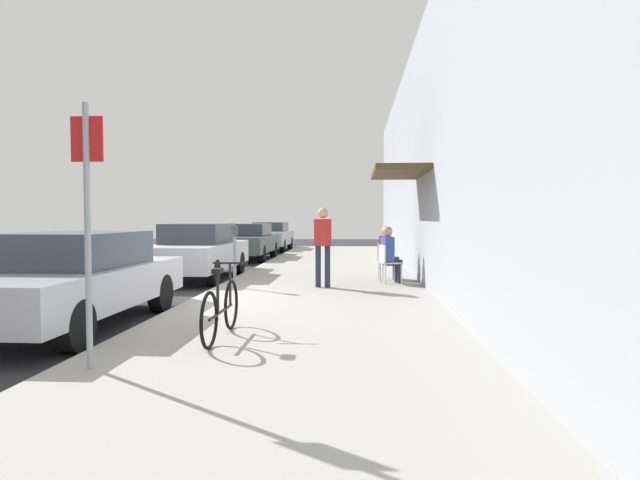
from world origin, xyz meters
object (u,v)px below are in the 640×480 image
object	(u,v)px
parked_car_0	(73,278)
seated_patron_0	(390,253)
cafe_chair_1	(385,258)
seated_patron_1	(388,250)
parked_car_2	(248,241)
street_sign	(88,214)
parked_car_3	(270,236)
parking_meter	(235,252)
pedestrian_standing	(323,241)
bicycle_0	(221,309)
parked_car_1	(197,251)
cafe_chair_0	(387,261)

from	to	relation	value
parked_car_0	seated_patron_0	xyz separation A→B (m)	(4.91, 4.59, 0.10)
cafe_chair_1	seated_patron_1	world-z (taller)	seated_patron_1
parked_car_2	street_sign	size ratio (longest dim) A/B	1.69
parked_car_3	seated_patron_1	world-z (taller)	seated_patron_1
parking_meter	seated_patron_1	world-z (taller)	parking_meter
cafe_chair_1	pedestrian_standing	size ratio (longest dim) A/B	0.51
bicycle_0	seated_patron_0	bearing A→B (deg)	66.62
parked_car_0	pedestrian_standing	xyz separation A→B (m)	(3.42, 3.75, 0.40)
seated_patron_0	parked_car_2	bearing A→B (deg)	122.15
parked_car_1	pedestrian_standing	world-z (taller)	pedestrian_standing
seated_patron_1	parked_car_3	bearing A→B (deg)	111.54
bicycle_0	pedestrian_standing	bearing A→B (deg)	78.72
cafe_chair_1	parking_meter	bearing A→B (deg)	-151.34
cafe_chair_0	seated_patron_1	world-z (taller)	seated_patron_1
parked_car_1	bicycle_0	world-z (taller)	parked_car_1
cafe_chair_1	seated_patron_0	bearing A→B (deg)	-85.94
parked_car_0	parked_car_2	world-z (taller)	parked_car_0
parked_car_3	parking_meter	distance (m)	14.30
parked_car_1	seated_patron_0	world-z (taller)	parked_car_1
parked_car_1	parked_car_3	size ratio (longest dim) A/B	1.00
seated_patron_0	parking_meter	bearing A→B (deg)	-163.44
parked_car_2	cafe_chair_0	world-z (taller)	parked_car_2
parked_car_1	bicycle_0	xyz separation A→B (m)	(2.47, -7.07, -0.27)
parked_car_3	cafe_chair_1	bearing A→B (deg)	-68.66
pedestrian_standing	street_sign	bearing A→B (deg)	-107.40
parked_car_1	cafe_chair_0	size ratio (longest dim) A/B	5.06
cafe_chair_1	pedestrian_standing	world-z (taller)	pedestrian_standing
seated_patron_0	pedestrian_standing	size ratio (longest dim) A/B	0.76
parked_car_0	parked_car_2	distance (m)	12.40
parked_car_1	pedestrian_standing	xyz separation A→B (m)	(3.42, -2.26, 0.37)
seated_patron_0	seated_patron_1	distance (m)	0.79
cafe_chair_1	parked_car_2	bearing A→B (deg)	124.71
parked_car_0	parking_meter	xyz separation A→B (m)	(1.55, 3.59, 0.17)
seated_patron_0	cafe_chair_1	world-z (taller)	seated_patron_0
parked_car_0	seated_patron_1	world-z (taller)	seated_patron_1
parked_car_3	pedestrian_standing	xyz separation A→B (m)	(3.42, -14.06, 0.39)
bicycle_0	seated_patron_0	size ratio (longest dim) A/B	1.33
parked_car_2	seated_patron_0	size ratio (longest dim) A/B	3.41
parked_car_1	cafe_chair_0	world-z (taller)	parked_car_1
parked_car_2	cafe_chair_1	distance (m)	8.52
parked_car_0	street_sign	world-z (taller)	street_sign
street_sign	seated_patron_1	distance (m)	8.53
bicycle_0	pedestrian_standing	size ratio (longest dim) A/B	1.01
parked_car_1	parked_car_3	distance (m)	11.80
seated_patron_0	street_sign	bearing A→B (deg)	-116.00
parked_car_2	seated_patron_1	world-z (taller)	seated_patron_1
parked_car_2	street_sign	world-z (taller)	street_sign
cafe_chair_0	parked_car_0	bearing A→B (deg)	-136.66
cafe_chair_0	seated_patron_0	world-z (taller)	seated_patron_0
parked_car_1	seated_patron_0	bearing A→B (deg)	-16.13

